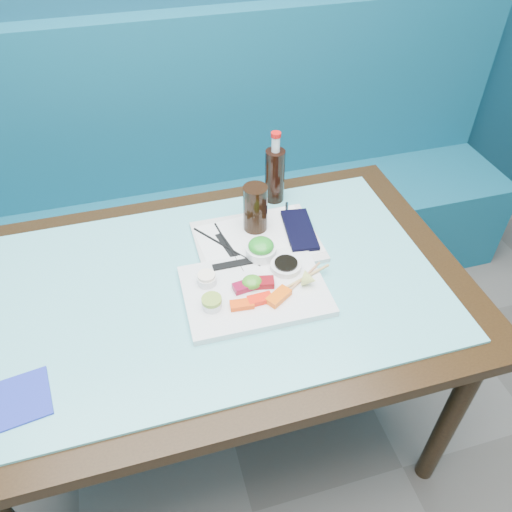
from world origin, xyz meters
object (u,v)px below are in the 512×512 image
object	(u,v)px
sashimi_plate	(255,291)
seaweed_bowl	(261,252)
blue_napkin	(19,400)
cola_glass	(255,208)
booth_bench	(182,214)
cola_bottle_body	(275,176)
serving_tray	(257,241)
dining_table	(220,305)

from	to	relation	value
sashimi_plate	seaweed_bowl	distance (m)	0.14
blue_napkin	cola_glass	bearing A→B (deg)	32.34
booth_bench	seaweed_bowl	xyz separation A→B (m)	(0.14, -0.78, 0.41)
cola_bottle_body	cola_glass	bearing A→B (deg)	-125.99
booth_bench	blue_napkin	world-z (taller)	booth_bench
blue_napkin	serving_tray	bearing A→B (deg)	29.23
booth_bench	cola_glass	xyz separation A→B (m)	(0.16, -0.65, 0.47)
cola_bottle_body	dining_table	bearing A→B (deg)	-128.47
dining_table	cola_bottle_body	bearing A→B (deg)	51.53
sashimi_plate	serving_tray	bearing A→B (deg)	73.19
dining_table	seaweed_bowl	size ratio (longest dim) A/B	15.92
seaweed_bowl	cola_glass	size ratio (longest dim) A/B	0.58
sashimi_plate	cola_glass	bearing A→B (deg)	74.76
booth_bench	cola_bottle_body	world-z (taller)	booth_bench
booth_bench	seaweed_bowl	bearing A→B (deg)	-79.75
dining_table	sashimi_plate	size ratio (longest dim) A/B	3.66
dining_table	booth_bench	bearing A→B (deg)	90.00
cola_glass	cola_bottle_body	distance (m)	0.18
serving_tray	seaweed_bowl	xyz separation A→B (m)	(-0.01, -0.07, 0.02)
dining_table	serving_tray	world-z (taller)	serving_tray
blue_napkin	sashimi_plate	bearing A→B (deg)	16.08
booth_bench	cola_glass	size ratio (longest dim) A/B	19.79
serving_tray	cola_bottle_body	bearing A→B (deg)	60.17
booth_bench	serving_tray	size ratio (longest dim) A/B	8.21
sashimi_plate	serving_tray	distance (m)	0.21
sashimi_plate	blue_napkin	world-z (taller)	sashimi_plate
serving_tray	cola_bottle_body	distance (m)	0.25
seaweed_bowl	cola_glass	xyz separation A→B (m)	(0.02, 0.13, 0.06)
booth_bench	dining_table	distance (m)	0.89
dining_table	blue_napkin	xyz separation A→B (m)	(-0.51, -0.24, 0.09)
seaweed_bowl	dining_table	bearing A→B (deg)	-156.97
cola_glass	serving_tray	bearing A→B (deg)	-100.30
booth_bench	blue_napkin	xyz separation A→B (m)	(-0.51, -1.07, 0.39)
dining_table	blue_napkin	world-z (taller)	blue_napkin
booth_bench	blue_napkin	bearing A→B (deg)	-115.42
serving_tray	blue_napkin	world-z (taller)	serving_tray
seaweed_bowl	blue_napkin	size ratio (longest dim) A/B	0.65
serving_tray	cola_glass	xyz separation A→B (m)	(0.01, 0.05, 0.08)
dining_table	sashimi_plate	bearing A→B (deg)	-35.60
cola_bottle_body	seaweed_bowl	bearing A→B (deg)	-114.64
booth_bench	cola_bottle_body	distance (m)	0.74
dining_table	blue_napkin	bearing A→B (deg)	-155.26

